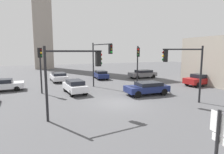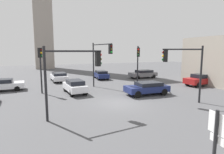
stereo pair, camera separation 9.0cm
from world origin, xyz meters
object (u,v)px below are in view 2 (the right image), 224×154
Objects in this scene: car_7 at (147,88)px; traffic_light_2 at (41,62)px; traffic_light_4 at (74,67)px; car_0 at (2,85)px; car_1 at (201,79)px; traffic_light_1 at (101,56)px; traffic_light_0 at (138,58)px; car_4 at (101,74)px; direction_sign at (216,144)px; traffic_light_3 at (183,63)px; car_2 at (75,86)px; car_6 at (59,77)px; car_3 at (143,74)px.

traffic_light_2 is at bearing -23.95° from car_7.
car_0 is at bearing 111.48° from traffic_light_4.
traffic_light_2 is 1.03× the size of car_1.
traffic_light_2 is at bearing -103.40° from traffic_light_1.
car_4 is at bearing -139.90° from traffic_light_0.
traffic_light_3 reaches higher than direction_sign.
car_2 is at bearing -30.72° from car_0.
car_7 reaches higher than car_6.
traffic_light_4 is 1.16× the size of car_2.
traffic_light_1 is 6.41m from car_7.
traffic_light_3 is 18.93m from car_0.
car_3 is 1.01× the size of car_7.
traffic_light_0 is at bearing 46.31° from traffic_light_2.
car_0 is 1.00× the size of car_7.
traffic_light_4 is 1.06× the size of car_0.
traffic_light_0 reaches higher than traffic_light_4.
car_0 is at bearing 121.47° from car_6.
traffic_light_3 is 10.06m from car_1.
traffic_light_0 reaches higher than car_1.
car_4 is (-1.61, 15.69, -2.71)m from traffic_light_3.
traffic_light_1 is 9.17m from traffic_light_4.
traffic_light_3 is 1.09× the size of car_0.
traffic_light_4 is (1.73, -8.25, 0.02)m from traffic_light_2.
direction_sign is 15.67m from car_2.
car_6 is at bearing -107.48° from traffic_light_0.
car_2 is (-7.56, 0.08, -2.83)m from traffic_light_0.
traffic_light_4 reaches higher than car_0.
car_3 is (11.98, 22.26, -1.05)m from direction_sign.
traffic_light_2 reaches higher than car_6.
car_1 is (23.10, -6.33, 0.08)m from car_0.
traffic_light_3 is 1.03× the size of traffic_light_4.
traffic_light_1 reaches higher than traffic_light_3.
traffic_light_3 reaches higher than car_6.
traffic_light_4 reaches higher than car_4.
car_3 is at bearing 172.77° from traffic_light_0.
car_0 is 8.40m from car_2.
traffic_light_4 is at bearing 160.31° from car_4.
traffic_light_1 is 1.21× the size of car_7.
traffic_light_1 reaches higher than car_7.
traffic_light_1 is at bearing 166.34° from car_4.
traffic_light_0 is 1.18× the size of car_4.
direction_sign is 0.58× the size of car_6.
traffic_light_2 is at bearing -67.39° from traffic_light_0.
direction_sign is at bearing 77.09° from traffic_light_3.
direction_sign is 0.59× the size of car_7.
car_0 is at bearing -18.28° from car_1.
traffic_light_4 is at bearing 114.02° from direction_sign.
car_3 is (9.39, 5.71, -3.17)m from traffic_light_1.
car_1 is 9.46m from car_7.
traffic_light_3 is at bearing 28.77° from car_1.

